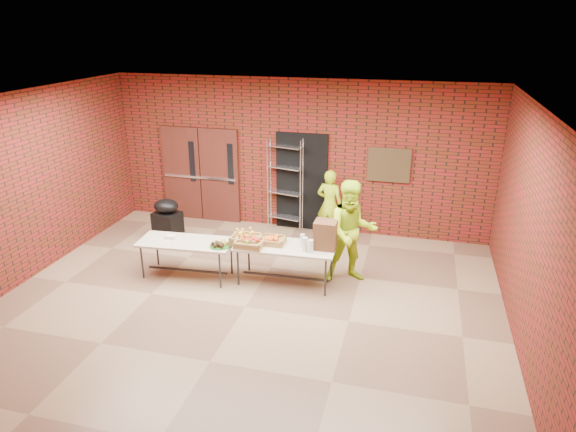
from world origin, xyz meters
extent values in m
cube|color=brown|center=(0.00, 0.00, -0.02)|extent=(8.00, 7.00, 0.04)
cube|color=silver|center=(0.00, 0.00, 3.22)|extent=(8.00, 7.00, 0.04)
cube|color=maroon|center=(0.00, 3.52, 1.60)|extent=(8.00, 0.04, 3.20)
cube|color=maroon|center=(0.00, -3.52, 1.60)|extent=(8.00, 0.04, 3.20)
cube|color=maroon|center=(-4.02, 0.00, 1.60)|extent=(0.04, 7.00, 3.20)
cube|color=maroon|center=(4.02, 0.00, 1.60)|extent=(0.04, 7.00, 3.20)
cube|color=#4D1B16|center=(-2.65, 3.44, 1.05)|extent=(0.88, 0.08, 2.10)
cube|color=#4D1B16|center=(-1.75, 3.44, 1.05)|extent=(0.88, 0.08, 2.10)
cube|color=black|center=(-2.37, 3.39, 1.35)|extent=(0.12, 0.02, 0.90)
cube|color=black|center=(-1.47, 3.39, 1.35)|extent=(0.12, 0.02, 0.90)
cube|color=silver|center=(-2.20, 3.38, 1.00)|extent=(1.70, 0.04, 0.05)
cube|color=black|center=(0.10, 3.46, 1.05)|extent=(1.10, 0.06, 2.10)
cube|color=#46301C|center=(1.90, 3.45, 1.55)|extent=(0.85, 0.04, 0.70)
cube|color=#BEAA91|center=(-1.34, 0.75, 0.66)|extent=(1.69, 0.80, 0.04)
cube|color=#2D2D32|center=(-1.34, 0.75, 0.11)|extent=(1.46, 0.14, 0.03)
cylinder|color=#2D2D32|center=(-2.06, 1.03, 0.32)|extent=(0.03, 0.03, 0.64)
cylinder|color=#2D2D32|center=(-0.61, 1.03, 0.32)|extent=(0.03, 0.03, 0.64)
cylinder|color=#2D2D32|center=(-2.06, 0.48, 0.32)|extent=(0.03, 0.03, 0.64)
cylinder|color=#2D2D32|center=(-0.61, 0.48, 0.32)|extent=(0.03, 0.03, 0.64)
cube|color=#BEAA91|center=(0.41, 0.95, 0.68)|extent=(1.73, 0.77, 0.04)
cube|color=#2D2D32|center=(0.41, 0.95, 0.11)|extent=(1.51, 0.09, 0.03)
cylinder|color=#2D2D32|center=(-0.35, 1.24, 0.33)|extent=(0.03, 0.03, 0.66)
cylinder|color=#2D2D32|center=(1.16, 1.24, 0.33)|extent=(0.03, 0.03, 0.66)
cylinder|color=#2D2D32|center=(-0.35, 0.67, 0.33)|extent=(0.03, 0.03, 0.66)
cylinder|color=#2D2D32|center=(1.16, 0.67, 0.33)|extent=(0.03, 0.03, 0.66)
cube|color=olive|center=(-0.28, 0.92, 0.74)|extent=(0.49, 0.38, 0.08)
cube|color=olive|center=(0.16, 0.99, 0.73)|extent=(0.43, 0.34, 0.07)
cube|color=olive|center=(-0.17, 0.77, 0.74)|extent=(0.47, 0.36, 0.07)
cylinder|color=#195316|center=(-0.67, 0.70, 0.68)|extent=(0.35, 0.35, 0.01)
cube|color=silver|center=(-1.64, 0.79, 0.70)|extent=(0.18, 0.12, 0.06)
cube|color=brown|center=(1.08, 1.03, 0.94)|extent=(0.37, 0.33, 0.48)
cylinder|color=silver|center=(0.78, 0.81, 0.82)|extent=(0.08, 0.08, 0.25)
cylinder|color=silver|center=(0.89, 0.78, 0.82)|extent=(0.08, 0.08, 0.23)
cylinder|color=silver|center=(0.70, 0.98, 0.81)|extent=(0.08, 0.08, 0.23)
cube|color=black|center=(-2.35, 2.03, 0.32)|extent=(0.58, 0.51, 0.65)
ellipsoid|color=black|center=(-2.35, 2.03, 0.79)|extent=(0.57, 0.52, 0.28)
imported|color=#AAD317|center=(0.78, 3.10, 0.73)|extent=(0.58, 0.42, 1.46)
imported|color=#AAD317|center=(1.47, 1.34, 0.91)|extent=(1.07, 0.96, 1.81)
camera|label=1|loc=(2.45, -6.70, 4.28)|focal=32.00mm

